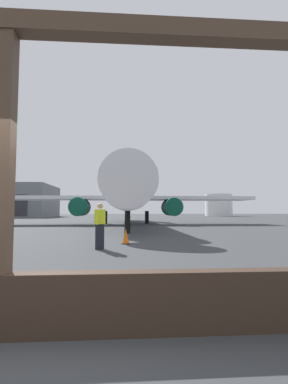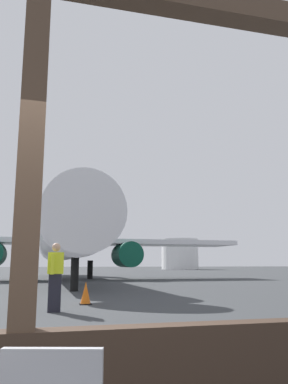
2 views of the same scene
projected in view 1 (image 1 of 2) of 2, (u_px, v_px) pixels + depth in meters
The scene contains 7 objects.
ground_plane at pixel (115, 221), 42.94m from camera, with size 220.00×220.00×0.00m, color #383A3D.
window_frame at pixel (2, 222), 3.22m from camera, with size 8.52×0.24×3.83m.
airplane at pixel (126, 195), 30.39m from camera, with size 28.04×31.91×9.91m.
ground_crew_worker at pixel (100, 225), 10.51m from camera, with size 0.40×0.54×1.74m.
traffic_cone at pixel (126, 237), 12.20m from camera, with size 0.36×0.36×0.67m.
distant_hangar at pixel (10, 201), 69.54m from camera, with size 20.68×17.31×7.94m.
fuel_storage_tank at pixel (219, 205), 82.00m from camera, with size 7.89×7.89×6.45m, color white.
Camera 1 is at (1.42, -3.35, 1.43)m, focal length 26.01 mm.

